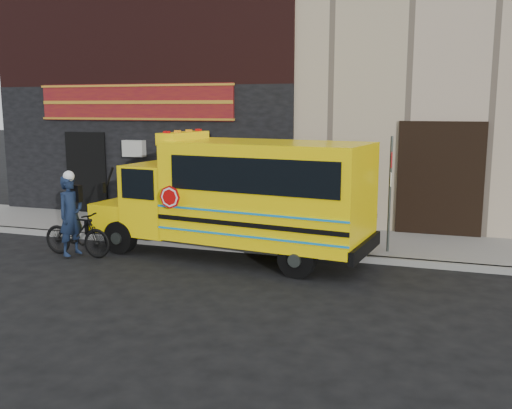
{
  "coord_description": "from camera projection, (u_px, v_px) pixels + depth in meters",
  "views": [
    {
      "loc": [
        4.05,
        -10.22,
        3.53
      ],
      "look_at": [
        0.08,
        1.85,
        1.34
      ],
      "focal_mm": 40.0,
      "sensor_mm": 36.0,
      "label": 1
    }
  ],
  "objects": [
    {
      "name": "bicycle",
      "position": [
        77.0,
        233.0,
        13.53
      ],
      "size": [
        1.86,
        0.61,
        1.1
      ],
      "primitive_type": "imported",
      "rotation": [
        0.0,
        0.0,
        1.52
      ],
      "color": "black",
      "rests_on": "ground"
    },
    {
      "name": "sidewalk",
      "position": [
        279.0,
        237.0,
        15.24
      ],
      "size": [
        40.0,
        3.0,
        0.15
      ],
      "primitive_type": "cube",
      "color": "gray",
      "rests_on": "ground"
    },
    {
      "name": "building",
      "position": [
        329.0,
        32.0,
        20.17
      ],
      "size": [
        20.0,
        10.7,
        12.0
      ],
      "color": "tan",
      "rests_on": "sidewalk"
    },
    {
      "name": "sign_pole",
      "position": [
        390.0,
        191.0,
        13.19
      ],
      "size": [
        0.07,
        0.25,
        2.86
      ],
      "color": "#39403C",
      "rests_on": "ground"
    },
    {
      "name": "curb",
      "position": [
        263.0,
        250.0,
        13.84
      ],
      "size": [
        40.0,
        0.2,
        0.15
      ],
      "primitive_type": "cube",
      "color": "gray",
      "rests_on": "ground"
    },
    {
      "name": "cyclist",
      "position": [
        71.0,
        217.0,
        13.41
      ],
      "size": [
        0.58,
        0.77,
        1.9
      ],
      "primitive_type": "imported",
      "rotation": [
        0.0,
        0.0,
        1.37
      ],
      "color": "#111B33",
      "rests_on": "ground"
    },
    {
      "name": "ground",
      "position": [
        224.0,
        285.0,
        11.42
      ],
      "size": [
        120.0,
        120.0,
        0.0
      ],
      "primitive_type": "plane",
      "color": "black",
      "rests_on": "ground"
    },
    {
      "name": "school_bus",
      "position": [
        242.0,
        194.0,
        13.26
      ],
      "size": [
        7.12,
        3.0,
        2.92
      ],
      "color": "black",
      "rests_on": "ground"
    }
  ]
}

